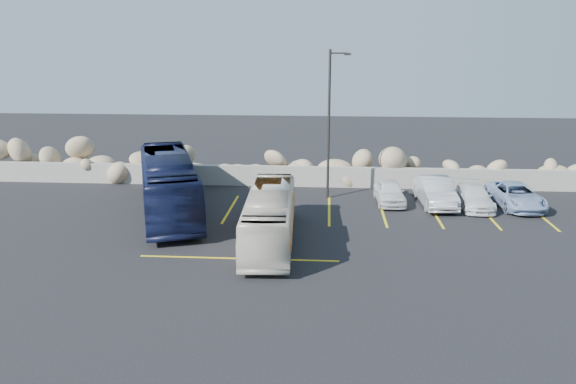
# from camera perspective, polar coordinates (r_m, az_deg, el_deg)

# --- Properties ---
(ground) EXTENTS (90.00, 90.00, 0.00)m
(ground) POSITION_cam_1_polar(r_m,az_deg,el_deg) (22.30, -2.55, -7.03)
(ground) COLOR black
(ground) RESTS_ON ground
(seawall) EXTENTS (60.00, 0.40, 1.20)m
(seawall) POSITION_cam_1_polar(r_m,az_deg,el_deg) (33.53, -0.22, 1.63)
(seawall) COLOR gray
(seawall) RESTS_ON ground
(riprap_pile) EXTENTS (54.00, 2.80, 2.60)m
(riprap_pile) POSITION_cam_1_polar(r_m,az_deg,el_deg) (34.54, -0.07, 3.22)
(riprap_pile) COLOR tan
(riprap_pile) RESTS_ON ground
(parking_lines) EXTENTS (18.16, 9.36, 0.01)m
(parking_lines) POSITION_cam_1_polar(r_m,az_deg,el_deg) (27.48, 8.47, -2.86)
(parking_lines) COLOR gold
(parking_lines) RESTS_ON ground
(lamppost) EXTENTS (1.14, 0.18, 8.00)m
(lamppost) POSITION_cam_1_polar(r_m,az_deg,el_deg) (30.30, 4.28, 7.26)
(lamppost) COLOR #2A2725
(lamppost) RESTS_ON ground
(vintage_bus) EXTENTS (2.26, 8.30, 2.29)m
(vintage_bus) POSITION_cam_1_polar(r_m,az_deg,el_deg) (23.94, -1.86, -2.55)
(vintage_bus) COLOR beige
(vintage_bus) RESTS_ON ground
(tour_coach) EXTENTS (5.77, 10.80, 2.94)m
(tour_coach) POSITION_cam_1_polar(r_m,az_deg,el_deg) (28.70, -12.06, 0.78)
(tour_coach) COLOR black
(tour_coach) RESTS_ON ground
(car_a) EXTENTS (1.60, 3.63, 1.22)m
(car_a) POSITION_cam_1_polar(r_m,az_deg,el_deg) (30.45, 10.27, 0.01)
(car_a) COLOR silver
(car_a) RESTS_ON ground
(car_b) EXTENTS (1.79, 4.53, 1.47)m
(car_b) POSITION_cam_1_polar(r_m,az_deg,el_deg) (30.53, 14.73, 0.04)
(car_b) COLOR #B6B7BB
(car_b) RESTS_ON ground
(car_c) EXTENTS (1.67, 3.88, 1.11)m
(car_c) POSITION_cam_1_polar(r_m,az_deg,el_deg) (30.71, 18.40, -0.50)
(car_c) COLOR silver
(car_c) RESTS_ON ground
(car_d) EXTENTS (2.35, 4.55, 1.23)m
(car_d) POSITION_cam_1_polar(r_m,az_deg,el_deg) (31.58, 22.15, -0.33)
(car_d) COLOR #8CA2C6
(car_d) RESTS_ON ground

